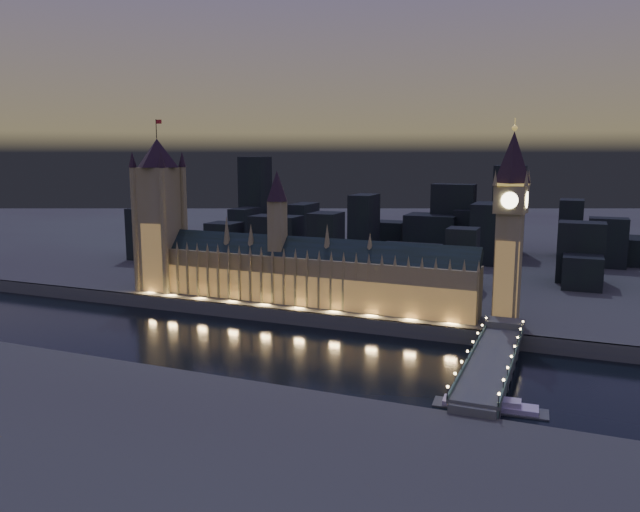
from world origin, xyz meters
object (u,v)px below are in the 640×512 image
at_px(palace_of_westminster, 307,272).
at_px(elizabeth_tower, 511,211).
at_px(river_boat, 490,405).
at_px(westminster_bridge, 492,364).
at_px(victoria_tower, 159,207).

height_order(palace_of_westminster, elizabeth_tower, elizabeth_tower).
bearing_deg(elizabeth_tower, river_boat, -87.01).
relative_size(palace_of_westminster, river_boat, 4.68).
xyz_separation_m(elizabeth_tower, westminster_bridge, (1.68, -65.37, -60.85)).
relative_size(elizabeth_tower, river_boat, 2.45).
xyz_separation_m(palace_of_westminster, elizabeth_tower, (114.31, 0.18, 40.47)).
bearing_deg(victoria_tower, westminster_bridge, -16.57).
distance_m(palace_of_westminster, river_boat, 157.64).
relative_size(victoria_tower, westminster_bridge, 0.97).
bearing_deg(palace_of_westminster, westminster_bridge, -29.34).
bearing_deg(victoria_tower, river_boat, -24.11).
distance_m(elizabeth_tower, westminster_bridge, 89.32).
bearing_deg(palace_of_westminster, elizabeth_tower, 0.09).
distance_m(palace_of_westminster, elizabeth_tower, 121.26).
bearing_deg(westminster_bridge, palace_of_westminster, 150.66).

